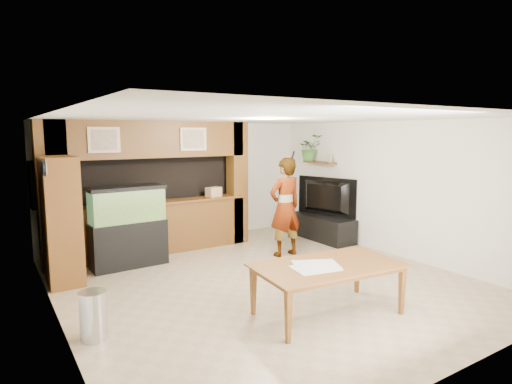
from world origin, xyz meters
TOP-DOWN VIEW (x-y plane):
  - floor at (0.00, 0.00)m, footprint 6.50×6.50m
  - ceiling at (0.00, 0.00)m, footprint 6.50×6.50m
  - wall_back at (0.00, 3.25)m, footprint 6.00×0.00m
  - wall_left at (-3.00, 0.00)m, footprint 0.00×6.50m
  - wall_right at (3.00, 0.00)m, footprint 0.00×6.50m
  - partition at (-0.95, 2.64)m, footprint 4.20×0.99m
  - wall_clock at (-2.97, 1.00)m, footprint 0.05×0.25m
  - wall_shelf at (2.85, 1.95)m, footprint 0.25×0.90m
  - pantry_cabinet at (-2.70, 1.66)m, footprint 0.50×0.82m
  - trash_can at (-2.73, -0.57)m, footprint 0.31×0.31m
  - aquarium at (-1.58, 1.95)m, footprint 1.31×0.49m
  - tv_stand at (2.65, 1.57)m, footprint 0.58×1.59m
  - television at (2.65, 1.57)m, footprint 0.59×1.49m
  - photo_frame at (2.85, 1.62)m, footprint 0.05×0.14m
  - potted_plant at (2.82, 2.27)m, footprint 0.60×0.54m
  - person at (1.18, 1.00)m, footprint 0.71×0.47m
  - microphone at (1.23, 0.84)m, footprint 0.04×0.10m
  - dining_table at (0.01, -1.55)m, footprint 2.03×1.26m
  - newspaper_a at (-0.24, -1.55)m, footprint 0.63×0.50m
  - newspaper_b at (-0.14, -1.44)m, footprint 0.70×0.63m
  - counter_box at (0.38, 2.45)m, footprint 0.34×0.27m

SIDE VIEW (x-z plane):
  - floor at x=0.00m, z-range 0.00..0.00m
  - tv_stand at x=2.65m, z-range 0.00..0.53m
  - trash_can at x=-2.73m, z-range 0.00..0.57m
  - dining_table at x=0.01m, z-range 0.00..0.68m
  - newspaper_a at x=-0.24m, z-range 0.68..0.69m
  - newspaper_b at x=-0.14m, z-range 0.68..0.69m
  - aquarium at x=-1.58m, z-range -0.02..1.43m
  - person at x=1.18m, z-range 0.00..1.91m
  - television at x=2.65m, z-range 0.53..1.39m
  - pantry_cabinet at x=-2.70m, z-range 0.00..2.01m
  - counter_box at x=0.38m, z-range 1.04..1.24m
  - wall_back at x=0.00m, z-range -1.70..4.30m
  - wall_left at x=-3.00m, z-range -1.95..4.55m
  - wall_right at x=3.00m, z-range -1.95..4.55m
  - partition at x=-0.95m, z-range 0.01..2.61m
  - wall_shelf at x=2.85m, z-range 1.68..1.72m
  - photo_frame at x=2.85m, z-range 1.72..1.90m
  - wall_clock at x=-2.97m, z-range 1.77..2.02m
  - microphone at x=1.23m, z-range 1.87..2.04m
  - potted_plant at x=2.82m, z-range 1.72..2.33m
  - ceiling at x=0.00m, z-range 2.60..2.60m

